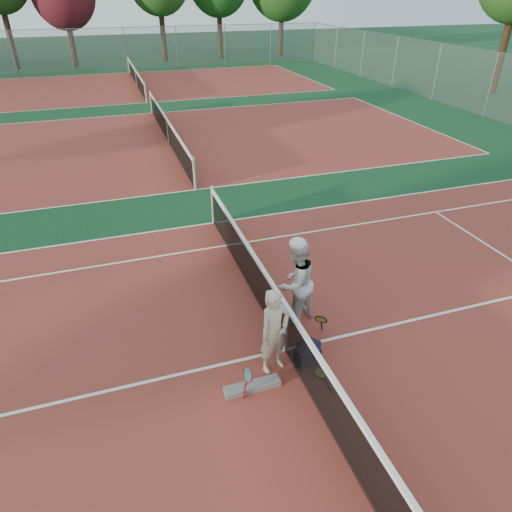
{
  "coord_description": "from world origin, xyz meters",
  "views": [
    {
      "loc": [
        -2.49,
        -5.83,
        5.78
      ],
      "look_at": [
        0.0,
        1.7,
        1.05
      ],
      "focal_mm": 32.0,
      "sensor_mm": 36.0,
      "label": 1
    }
  ],
  "objects_px": {
    "sports_bag_navy": "(307,355)",
    "water_bottle": "(311,351)",
    "racket_red": "(248,382)",
    "sports_bag_purple": "(309,348)",
    "net_main": "(286,328)",
    "player_a": "(274,332)",
    "player_b": "(296,282)",
    "racket_black_held": "(320,326)",
    "racket_spare": "(321,373)"
  },
  "relations": [
    {
      "from": "player_b",
      "to": "racket_red",
      "type": "relative_size",
      "value": 3.01
    },
    {
      "from": "net_main",
      "to": "sports_bag_navy",
      "type": "distance_m",
      "value": 0.6
    },
    {
      "from": "player_a",
      "to": "sports_bag_purple",
      "type": "bearing_deg",
      "value": -10.71
    },
    {
      "from": "sports_bag_navy",
      "to": "sports_bag_purple",
      "type": "height_order",
      "value": "sports_bag_navy"
    },
    {
      "from": "sports_bag_navy",
      "to": "player_a",
      "type": "bearing_deg",
      "value": 172.07
    },
    {
      "from": "net_main",
      "to": "racket_red",
      "type": "distance_m",
      "value": 1.29
    },
    {
      "from": "racket_red",
      "to": "sports_bag_navy",
      "type": "relative_size",
      "value": 1.47
    },
    {
      "from": "racket_spare",
      "to": "sports_bag_purple",
      "type": "distance_m",
      "value": 0.53
    },
    {
      "from": "player_b",
      "to": "sports_bag_navy",
      "type": "relative_size",
      "value": 4.44
    },
    {
      "from": "racket_black_held",
      "to": "net_main",
      "type": "bearing_deg",
      "value": -42.84
    },
    {
      "from": "water_bottle",
      "to": "player_b",
      "type": "bearing_deg",
      "value": 83.2
    },
    {
      "from": "sports_bag_navy",
      "to": "sports_bag_purple",
      "type": "xyz_separation_m",
      "value": [
        0.1,
        0.18,
        -0.01
      ]
    },
    {
      "from": "racket_black_held",
      "to": "water_bottle",
      "type": "bearing_deg",
      "value": -3.08
    },
    {
      "from": "net_main",
      "to": "sports_bag_purple",
      "type": "xyz_separation_m",
      "value": [
        0.36,
        -0.24,
        -0.36
      ]
    },
    {
      "from": "racket_red",
      "to": "racket_black_held",
      "type": "height_order",
      "value": "racket_red"
    },
    {
      "from": "net_main",
      "to": "player_b",
      "type": "xyz_separation_m",
      "value": [
        0.5,
        0.78,
        0.38
      ]
    },
    {
      "from": "player_a",
      "to": "sports_bag_purple",
      "type": "xyz_separation_m",
      "value": [
        0.71,
        0.1,
        -0.65
      ]
    },
    {
      "from": "player_a",
      "to": "water_bottle",
      "type": "relative_size",
      "value": 5.31
    },
    {
      "from": "net_main",
      "to": "player_b",
      "type": "height_order",
      "value": "player_b"
    },
    {
      "from": "net_main",
      "to": "sports_bag_navy",
      "type": "relative_size",
      "value": 27.33
    },
    {
      "from": "racket_black_held",
      "to": "sports_bag_navy",
      "type": "relative_size",
      "value": 1.33
    },
    {
      "from": "player_a",
      "to": "sports_bag_purple",
      "type": "relative_size",
      "value": 4.36
    },
    {
      "from": "water_bottle",
      "to": "sports_bag_purple",
      "type": "bearing_deg",
      "value": 93.67
    },
    {
      "from": "racket_red",
      "to": "water_bottle",
      "type": "bearing_deg",
      "value": 0.9
    },
    {
      "from": "player_a",
      "to": "net_main",
      "type": "bearing_deg",
      "value": 24.98
    },
    {
      "from": "player_a",
      "to": "racket_red",
      "type": "relative_size",
      "value": 2.69
    },
    {
      "from": "racket_black_held",
      "to": "racket_red",
      "type": "bearing_deg",
      "value": -24.24
    },
    {
      "from": "net_main",
      "to": "player_a",
      "type": "xyz_separation_m",
      "value": [
        -0.35,
        -0.33,
        0.29
      ]
    },
    {
      "from": "player_b",
      "to": "sports_bag_navy",
      "type": "bearing_deg",
      "value": 53.91
    },
    {
      "from": "sports_bag_navy",
      "to": "net_main",
      "type": "bearing_deg",
      "value": 121.22
    },
    {
      "from": "racket_red",
      "to": "racket_black_held",
      "type": "xyz_separation_m",
      "value": [
        1.73,
        0.95,
        -0.03
      ]
    },
    {
      "from": "sports_bag_navy",
      "to": "water_bottle",
      "type": "distance_m",
      "value": 0.14
    },
    {
      "from": "sports_bag_navy",
      "to": "water_bottle",
      "type": "height_order",
      "value": "sports_bag_navy"
    },
    {
      "from": "racket_red",
      "to": "sports_bag_navy",
      "type": "bearing_deg",
      "value": -0.96
    },
    {
      "from": "net_main",
      "to": "sports_bag_purple",
      "type": "height_order",
      "value": "net_main"
    },
    {
      "from": "player_b",
      "to": "water_bottle",
      "type": "xyz_separation_m",
      "value": [
        -0.13,
        -1.12,
        -0.74
      ]
    },
    {
      "from": "net_main",
      "to": "racket_red",
      "type": "relative_size",
      "value": 18.53
    },
    {
      "from": "racket_spare",
      "to": "sports_bag_purple",
      "type": "bearing_deg",
      "value": 2.87
    },
    {
      "from": "player_b",
      "to": "racket_black_held",
      "type": "relative_size",
      "value": 3.33
    },
    {
      "from": "racket_black_held",
      "to": "sports_bag_purple",
      "type": "bearing_deg",
      "value": -10.29
    },
    {
      "from": "sports_bag_navy",
      "to": "sports_bag_purple",
      "type": "distance_m",
      "value": 0.21
    },
    {
      "from": "water_bottle",
      "to": "sports_bag_navy",
      "type": "bearing_deg",
      "value": -142.66
    },
    {
      "from": "racket_red",
      "to": "sports_bag_navy",
      "type": "height_order",
      "value": "racket_red"
    },
    {
      "from": "racket_red",
      "to": "racket_spare",
      "type": "distance_m",
      "value": 1.37
    },
    {
      "from": "racket_black_held",
      "to": "player_a",
      "type": "bearing_deg",
      "value": -30.03
    },
    {
      "from": "player_a",
      "to": "water_bottle",
      "type": "distance_m",
      "value": 0.96
    },
    {
      "from": "sports_bag_purple",
      "to": "sports_bag_navy",
      "type": "bearing_deg",
      "value": -119.53
    },
    {
      "from": "net_main",
      "to": "water_bottle",
      "type": "xyz_separation_m",
      "value": [
        0.36,
        -0.33,
        -0.36
      ]
    },
    {
      "from": "player_b",
      "to": "racket_spare",
      "type": "distance_m",
      "value": 1.77
    },
    {
      "from": "player_a",
      "to": "player_b",
      "type": "bearing_deg",
      "value": 34.21
    }
  ]
}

